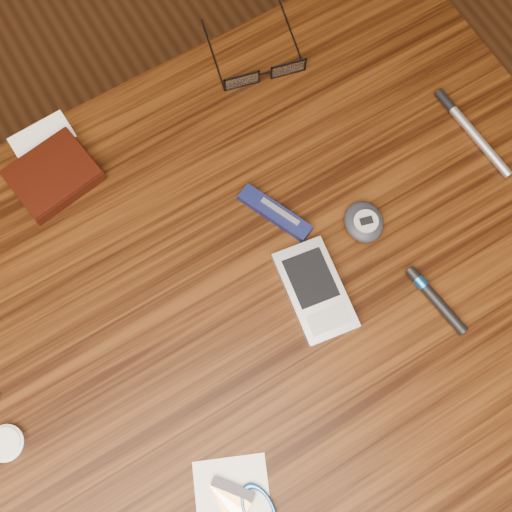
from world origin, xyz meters
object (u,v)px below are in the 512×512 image
object	(u,v)px
pda_phone	(315,291)
notepad_keys	(246,505)
desk	(226,338)
pocket_knife	(275,213)
eyeglasses	(264,71)
wallet_and_card	(53,174)
pocket_watch	(3,435)
silver_pen	(467,126)
pedometer	(364,222)

from	to	relation	value
pda_phone	notepad_keys	size ratio (longest dim) A/B	1.12
desk	pocket_knife	world-z (taller)	pocket_knife
eyeglasses	pda_phone	size ratio (longest dim) A/B	1.10
pocket_knife	wallet_and_card	bearing A→B (deg)	139.02
pocket_watch	notepad_keys	distance (m)	0.28
silver_pen	pda_phone	bearing A→B (deg)	-163.44
pocket_watch	notepad_keys	world-z (taller)	pocket_watch
pda_phone	pocket_knife	xyz separation A→B (m)	(0.01, 0.11, -0.00)
pedometer	notepad_keys	xyz separation A→B (m)	(-0.29, -0.21, -0.01)
notepad_keys	pocket_knife	world-z (taller)	pocket_knife
pocket_watch	pedometer	distance (m)	0.49
pocket_knife	silver_pen	size ratio (longest dim) A/B	0.69
pocket_watch	pocket_knife	size ratio (longest dim) A/B	2.96
eyeglasses	pda_phone	xyz separation A→B (m)	(-0.10, -0.29, -0.00)
wallet_and_card	silver_pen	bearing A→B (deg)	-23.18
silver_pen	notepad_keys	bearing A→B (deg)	-152.58
eyeglasses	pocket_knife	bearing A→B (deg)	-116.86
eyeglasses	pocket_watch	bearing A→B (deg)	-152.98
pda_phone	pedometer	bearing A→B (deg)	23.62
eyeglasses	pocket_knife	xyz separation A→B (m)	(-0.09, -0.18, -0.00)
wallet_and_card	eyeglasses	bearing A→B (deg)	-1.37
desk	pocket_watch	distance (m)	0.29
pda_phone	notepad_keys	xyz separation A→B (m)	(-0.19, -0.16, -0.01)
pocket_watch	pedometer	xyz separation A→B (m)	(0.49, 0.00, 0.00)
wallet_and_card	desk	bearing A→B (deg)	-71.83
pedometer	eyeglasses	bearing A→B (deg)	89.20
wallet_and_card	pocket_knife	size ratio (longest dim) A/B	1.35
eyeglasses	pocket_knife	distance (m)	0.20
pocket_watch	pocket_knife	distance (m)	0.40
pocket_knife	silver_pen	world-z (taller)	pocket_knife
notepad_keys	silver_pen	xyz separation A→B (m)	(0.48, 0.25, 0.00)
desk	notepad_keys	size ratio (longest dim) A/B	8.73
pocket_knife	silver_pen	bearing A→B (deg)	-5.01
notepad_keys	wallet_and_card	bearing A→B (deg)	91.36
eyeglasses	silver_pen	bearing A→B (deg)	-47.42
wallet_and_card	pda_phone	distance (m)	0.36
eyeglasses	pedometer	xyz separation A→B (m)	(-0.00, -0.25, -0.00)
desk	silver_pen	distance (m)	0.42
pda_phone	pocket_knife	bearing A→B (deg)	84.15
desk	pedometer	bearing A→B (deg)	5.07
notepad_keys	eyeglasses	bearing A→B (deg)	56.99
pocket_knife	pedometer	bearing A→B (deg)	-37.58
pocket_watch	silver_pen	world-z (taller)	same
eyeglasses	notepad_keys	bearing A→B (deg)	-123.01
pocket_watch	silver_pen	distance (m)	0.68
notepad_keys	pda_phone	bearing A→B (deg)	40.41
eyeglasses	pocket_knife	size ratio (longest dim) A/B	1.42
desk	wallet_and_card	size ratio (longest dim) A/B	7.43
pocket_watch	notepad_keys	size ratio (longest dim) A/B	2.57
pocket_knife	pocket_watch	bearing A→B (deg)	-169.92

